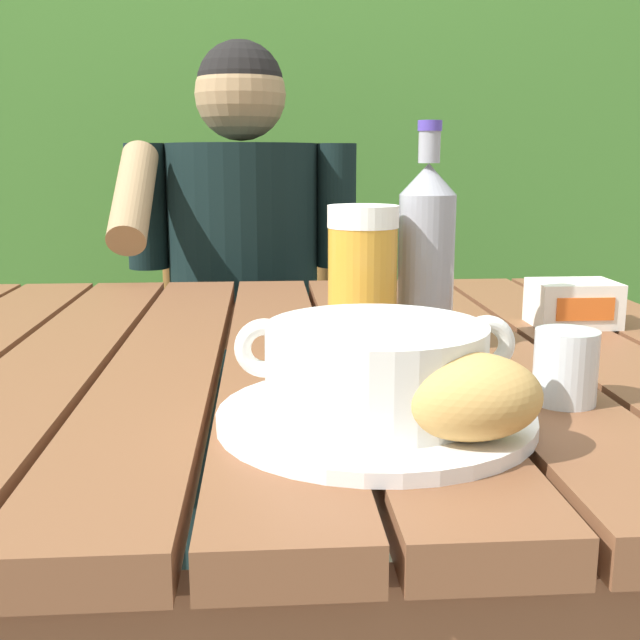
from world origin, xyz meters
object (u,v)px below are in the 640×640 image
object	(u,v)px
beer_bottle	(426,252)
water_glass_small	(566,367)
butter_tub	(573,303)
bread_roll	(468,396)
beer_glass	(362,280)
serving_plate	(375,417)
soup_bowl	(376,366)
person_eating	(242,284)
table_knife	(483,374)
chair_near_diner	(248,373)

from	to	relation	value
beer_bottle	water_glass_small	bearing A→B (deg)	-70.19
water_glass_small	butter_tub	world-z (taller)	water_glass_small
bread_roll	beer_glass	size ratio (longest dim) A/B	0.68
serving_plate	soup_bowl	size ratio (longest dim) A/B	1.14
beer_bottle	butter_tub	distance (m)	0.26
beer_glass	water_glass_small	size ratio (longest dim) A/B	2.48
beer_bottle	water_glass_small	xyz separation A→B (m)	(0.08, -0.23, -0.08)
person_eating	soup_bowl	size ratio (longest dim) A/B	5.16
water_glass_small	butter_tub	bearing A→B (deg)	67.14
serving_plate	water_glass_small	bearing A→B (deg)	14.15
bread_roll	beer_bottle	size ratio (longest dim) A/B	0.44
bread_roll	beer_bottle	bearing A→B (deg)	83.75
serving_plate	butter_tub	distance (m)	0.49
table_knife	beer_bottle	bearing A→B (deg)	101.97
chair_near_diner	soup_bowl	xyz separation A→B (m)	(0.14, -1.22, 0.35)
serving_plate	soup_bowl	xyz separation A→B (m)	(0.00, -0.00, 0.05)
soup_bowl	water_glass_small	bearing A→B (deg)	14.15
beer_bottle	butter_tub	size ratio (longest dim) A/B	2.40
person_eating	soup_bowl	bearing A→B (deg)	-82.19
person_eating	table_knife	world-z (taller)	person_eating
beer_glass	table_knife	distance (m)	0.18
chair_near_diner	water_glass_small	xyz separation A→B (m)	(0.32, -1.18, 0.33)
soup_bowl	beer_bottle	size ratio (longest dim) A/B	0.90
soup_bowl	butter_tub	distance (m)	0.49
chair_near_diner	beer_bottle	bearing A→B (deg)	-75.99
bread_roll	soup_bowl	bearing A→B (deg)	130.60
beer_glass	serving_plate	bearing A→B (deg)	-94.41
chair_near_diner	beer_glass	xyz separation A→B (m)	(0.16, -0.98, 0.38)
beer_glass	chair_near_diner	bearing A→B (deg)	99.07
serving_plate	table_knife	bearing A→B (deg)	44.97
person_eating	bread_roll	bearing A→B (deg)	-79.59
person_eating	serving_plate	world-z (taller)	person_eating
person_eating	soup_bowl	xyz separation A→B (m)	(0.14, -1.02, 0.09)
chair_near_diner	person_eating	distance (m)	0.32
serving_plate	beer_glass	distance (m)	0.26
chair_near_diner	beer_glass	size ratio (longest dim) A/B	5.56
person_eating	beer_glass	world-z (taller)	person_eating
butter_tub	beer_bottle	bearing A→B (deg)	-156.37
chair_near_diner	bread_roll	bearing A→B (deg)	-81.30
person_eating	bread_roll	world-z (taller)	person_eating
beer_glass	water_glass_small	xyz separation A→B (m)	(0.16, -0.20, -0.05)
bread_roll	beer_glass	distance (m)	0.32
soup_bowl	table_knife	world-z (taller)	soup_bowl
serving_plate	beer_glass	world-z (taller)	beer_glass
water_glass_small	table_knife	xyz separation A→B (m)	(-0.05, 0.08, -0.03)
person_eating	butter_tub	bearing A→B (deg)	-54.53
soup_bowl	beer_bottle	world-z (taller)	beer_bottle
bread_roll	beer_glass	world-z (taller)	beer_glass
chair_near_diner	person_eating	bearing A→B (deg)	-90.82
beer_bottle	bread_roll	bearing A→B (deg)	-96.25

